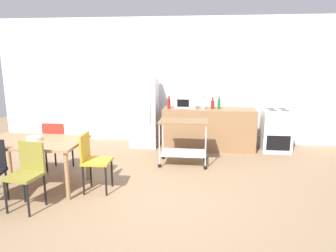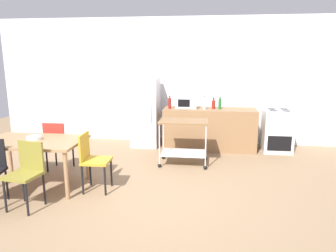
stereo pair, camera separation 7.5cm
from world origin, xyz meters
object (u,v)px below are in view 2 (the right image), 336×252
object	(u,v)px
chair_olive	(26,170)
microwave	(186,102)
bottle_olive_oil	(170,103)
bottle_soy_sauce	(220,104)
chair_red	(58,142)
dining_table	(34,145)
refrigerator	(145,112)
bottle_wine	(204,104)
kitchen_cart	(184,135)
chair_mustard	(92,158)
fruit_bowl	(34,138)
bottle_sparkling_water	(213,104)
stove_oven	(277,131)

from	to	relation	value
chair_olive	microwave	xyz separation A→B (m)	(1.90, 3.17, 0.51)
bottle_olive_oil	bottle_soy_sauce	xyz separation A→B (m)	(1.08, 0.07, -0.00)
chair_red	dining_table	bearing A→B (deg)	87.50
chair_olive	refrigerator	xyz separation A→B (m)	(0.97, 3.21, 0.26)
microwave	dining_table	bearing A→B (deg)	-130.83
chair_olive	bottle_wine	world-z (taller)	bottle_wine
kitchen_cart	bottle_olive_oil	xyz separation A→B (m)	(-0.39, 1.03, 0.45)
chair_mustard	bottle_soy_sauce	world-z (taller)	bottle_soy_sauce
fruit_bowl	kitchen_cart	bearing A→B (deg)	31.34
bottle_sparkling_water	microwave	bearing A→B (deg)	174.86
bottle_wine	fruit_bowl	world-z (taller)	bottle_wine
bottle_sparkling_water	chair_red	bearing A→B (deg)	-147.62
bottle_wine	dining_table	bearing A→B (deg)	-137.52
chair_red	bottle_sparkling_water	xyz separation A→B (m)	(2.75, 1.74, 0.48)
stove_oven	kitchen_cart	size ratio (longest dim) A/B	1.01
chair_olive	microwave	size ratio (longest dim) A/B	1.93
dining_table	chair_olive	world-z (taller)	chair_olive
dining_table	bottle_sparkling_water	bearing A→B (deg)	41.63
chair_mustard	refrigerator	size ratio (longest dim) A/B	0.57
dining_table	kitchen_cart	xyz separation A→B (m)	(2.21, 1.34, -0.10)
refrigerator	bottle_sparkling_water	world-z (taller)	refrigerator
bottle_wine	stove_oven	bearing A→B (deg)	4.02
stove_oven	bottle_wine	world-z (taller)	bottle_wine
chair_olive	dining_table	bearing A→B (deg)	120.59
chair_mustard	chair_olive	size ratio (longest dim) A/B	1.00
microwave	refrigerator	bearing A→B (deg)	177.85
dining_table	bottle_olive_oil	distance (m)	3.01
kitchen_cart	chair_mustard	bearing A→B (deg)	-132.60
dining_table	bottle_olive_oil	bearing A→B (deg)	52.48
refrigerator	bottle_olive_oil	bearing A→B (deg)	-16.94
chair_olive	bottle_olive_oil	world-z (taller)	bottle_olive_oil
chair_olive	microwave	bearing A→B (deg)	67.67
bottle_soy_sauce	microwave	bearing A→B (deg)	174.07
chair_red	bottle_soy_sauce	size ratio (longest dim) A/B	3.30
kitchen_cart	bottle_soy_sauce	xyz separation A→B (m)	(0.69, 1.09, 0.44)
chair_olive	bottle_soy_sauce	distance (m)	4.10
bottle_soy_sauce	chair_olive	bearing A→B (deg)	-130.36
chair_olive	bottle_sparkling_water	distance (m)	4.03
refrigerator	bottle_soy_sauce	distance (m)	1.68
chair_red	fruit_bowl	bearing A→B (deg)	88.59
chair_olive	fruit_bowl	world-z (taller)	chair_olive
refrigerator	bottle_soy_sauce	bearing A→B (deg)	-3.82
microwave	fruit_bowl	xyz separation A→B (m)	(-2.16, -2.51, -0.25)
dining_table	chair_olive	size ratio (longest dim) A/B	1.69
dining_table	kitchen_cart	distance (m)	2.59
chair_mustard	fruit_bowl	size ratio (longest dim) A/B	4.12
stove_oven	dining_table	bearing A→B (deg)	-149.23
stove_oven	bottle_soy_sauce	bearing A→B (deg)	-178.63
stove_oven	fruit_bowl	distance (m)	4.82
dining_table	fruit_bowl	distance (m)	0.11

